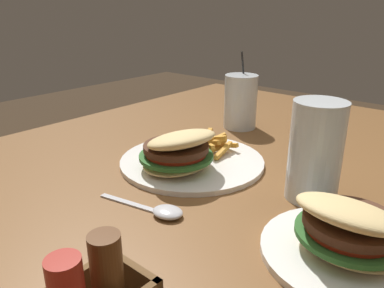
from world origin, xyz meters
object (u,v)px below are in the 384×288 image
at_px(meal_plate_far, 348,235).
at_px(juice_glass, 240,103).
at_px(spoon, 163,211).
at_px(beer_glass, 315,154).
at_px(meal_plate_near, 185,155).

bearing_deg(meal_plate_far, juice_glass, -132.06).
xyz_separation_m(juice_glass, spoon, (0.45, 0.16, -0.06)).
xyz_separation_m(juice_glass, meal_plate_far, (0.37, 0.41, -0.03)).
distance_m(beer_glass, meal_plate_far, 0.17).
bearing_deg(juice_glass, meal_plate_far, 47.94).
bearing_deg(beer_glass, juice_glass, -128.57).
bearing_deg(meal_plate_far, beer_glass, -140.57).
relative_size(beer_glass, juice_glass, 0.86).
height_order(meal_plate_near, meal_plate_far, meal_plate_near).
bearing_deg(spoon, juice_glass, 98.20).
distance_m(beer_glass, juice_glass, 0.40).
height_order(meal_plate_near, beer_glass, beer_glass).
relative_size(meal_plate_near, meal_plate_far, 1.33).
bearing_deg(meal_plate_near, spoon, 30.31).
distance_m(spoon, meal_plate_far, 0.27).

